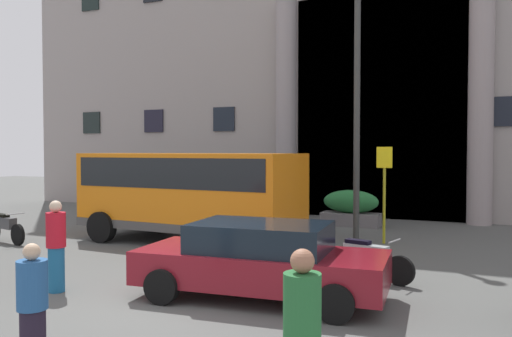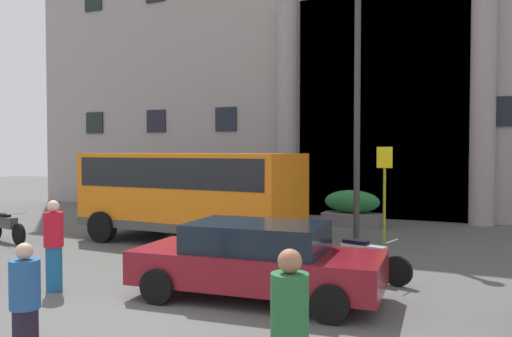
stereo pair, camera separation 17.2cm
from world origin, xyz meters
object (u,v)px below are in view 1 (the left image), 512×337
bus_stop_sign (384,184)px  hedge_planter_west (351,209)px  pedestrian_woman_dark_dress (33,308)px  lamppost_plaza_centre (357,73)px  parked_compact_extra (261,260)px  scooter_by_planter (4,227)px  orange_minibus (190,189)px  pedestrian_man_crossing (56,246)px  hedge_planter_far_east (150,200)px  hedge_planter_east (206,201)px  motorcycle_far_end (364,258)px

bus_stop_sign → hedge_planter_west: (-1.69, 3.07, -1.10)m
pedestrian_woman_dark_dress → lamppost_plaza_centre: size_ratio=0.18×
parked_compact_extra → scooter_by_planter: size_ratio=2.34×
orange_minibus → pedestrian_man_crossing: bearing=-82.7°
pedestrian_man_crossing → lamppost_plaza_centre: 9.66m
orange_minibus → hedge_planter_west: bearing=58.0°
orange_minibus → hedge_planter_far_east: (-5.23, 5.37, -0.99)m
pedestrian_man_crossing → bus_stop_sign: bearing=59.9°
pedestrian_woman_dark_dress → pedestrian_man_crossing: size_ratio=0.90×
hedge_planter_west → scooter_by_planter: bearing=-139.1°
parked_compact_extra → pedestrian_woman_dark_dress: pedestrian_woman_dark_dress is taller
scooter_by_planter → pedestrian_woman_dark_dress: size_ratio=1.25×
orange_minibus → hedge_planter_east: bearing=117.2°
orange_minibus → parked_compact_extra: size_ratio=1.43×
parked_compact_extra → motorcycle_far_end: parked_compact_extra is taller
hedge_planter_east → hedge_planter_far_east: size_ratio=0.72×
orange_minibus → hedge_planter_west: 6.25m
orange_minibus → bus_stop_sign: bus_stop_sign is taller
orange_minibus → hedge_planter_far_east: orange_minibus is taller
hedge_planter_east → hedge_planter_far_east: bearing=169.4°
scooter_by_planter → pedestrian_woman_dark_dress: (7.76, -6.21, 0.32)m
scooter_by_planter → lamppost_plaza_centre: size_ratio=0.23×
motorcycle_far_end → pedestrian_woman_dark_dress: bearing=-100.5°
scooter_by_planter → pedestrian_woman_dark_dress: pedestrian_woman_dark_dress is taller
scooter_by_planter → hedge_planter_west: bearing=54.4°
hedge_planter_far_east → scooter_by_planter: 7.63m
hedge_planter_east → motorcycle_far_end: bearing=-43.0°
hedge_planter_east → hedge_planter_west: size_ratio=0.71×
parked_compact_extra → scooter_by_planter: (-9.06, 2.25, -0.25)m
lamppost_plaza_centre → hedge_planter_far_east: bearing=161.6°
orange_minibus → bus_stop_sign: bearing=23.8°
hedge_planter_east → pedestrian_man_crossing: 10.75m
scooter_by_planter → orange_minibus: bearing=38.1°
hedge_planter_far_east → pedestrian_woman_dark_dress: 16.02m
orange_minibus → hedge_planter_far_east: bearing=137.2°
orange_minibus → parked_compact_extra: orange_minibus is taller
hedge_planter_west → pedestrian_man_crossing: bearing=-106.1°
parked_compact_extra → lamppost_plaza_centre: lamppost_plaza_centre is taller
hedge_planter_far_east → pedestrian_woman_dark_dress: (8.08, -13.82, 0.21)m
bus_stop_sign → orange_minibus: bearing=-159.1°
parked_compact_extra → scooter_by_planter: parked_compact_extra is taller
scooter_by_planter → lamppost_plaza_centre: 11.23m
hedge_planter_west → scooter_by_planter: size_ratio=1.04×
bus_stop_sign → hedge_planter_far_east: bearing=162.1°
hedge_planter_far_east → motorcycle_far_end: 13.31m
hedge_planter_far_east → pedestrian_man_crossing: (5.66, -11.01, 0.30)m
parked_compact_extra → pedestrian_man_crossing: pedestrian_man_crossing is taller
hedge_planter_east → scooter_by_planter: 7.57m
pedestrian_man_crossing → lamppost_plaza_centre: bearing=65.3°
hedge_planter_east → pedestrian_woman_dark_dress: size_ratio=0.93×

